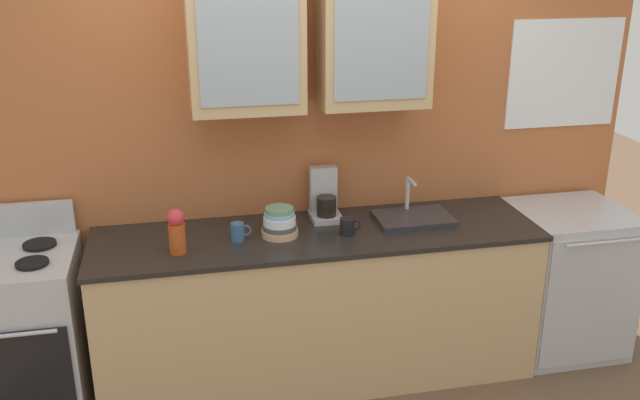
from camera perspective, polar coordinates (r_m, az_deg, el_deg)
name	(u,v)px	position (r m, az deg, el deg)	size (l,w,h in m)	color
ground_plane	(318,371)	(4.23, -0.17, -13.75)	(10.00, 10.00, 0.00)	brown
back_wall_unit	(306,108)	(3.93, -1.13, 7.52)	(3.91, 0.41, 2.74)	#B76638
counter	(318,304)	(4.00, -0.18, -8.46)	(2.43, 0.67, 0.89)	tan
stove_range	(18,334)	(4.02, -23.31, -9.97)	(0.65, 0.66, 1.07)	silver
sink_faucet	(413,217)	(3.98, 7.58, -1.39)	(0.42, 0.29, 0.23)	#2D2D30
bowl_stack	(280,223)	(3.74, -3.30, -1.87)	(0.20, 0.20, 0.16)	#E0AD7F
vase	(177,231)	(3.58, -11.55, -2.45)	(0.09, 0.09, 0.24)	#BF4C19
cup_near_sink	(348,226)	(3.76, 2.27, -2.14)	(0.12, 0.08, 0.09)	black
cup_near_bowls	(238,232)	(3.70, -6.66, -2.58)	(0.11, 0.07, 0.10)	#38608C
dishwasher	(565,279)	(4.53, 19.30, -6.07)	(0.64, 0.65, 0.89)	silver
coffee_maker	(325,199)	(3.97, 0.38, 0.05)	(0.17, 0.20, 0.29)	#B7B7BC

